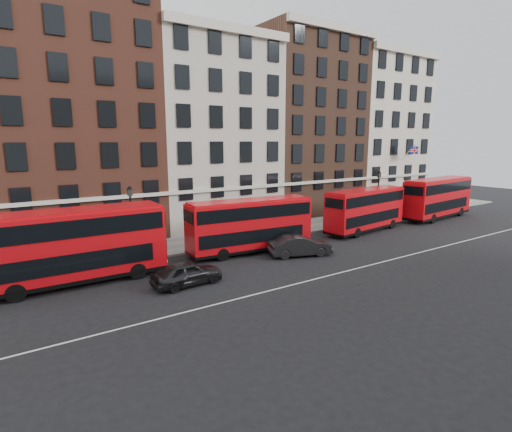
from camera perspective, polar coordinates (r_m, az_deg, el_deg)
ground at (r=29.24m, az=9.74°, el=-6.79°), size 120.00×120.00×0.00m
pavement at (r=37.22m, az=-1.44°, el=-2.70°), size 80.00×5.00×0.15m
kerb at (r=35.20m, az=0.74°, el=-3.48°), size 80.00×0.30×0.16m
road_centre_line at (r=27.91m, az=12.59°, el=-7.74°), size 70.00×0.12×0.01m
building_terrace at (r=42.51m, az=-7.35°, el=12.69°), size 64.00×11.95×22.00m
bus_a at (r=26.63m, az=-24.98°, el=-3.81°), size 11.13×2.78×4.67m
bus_b at (r=31.22m, az=-0.90°, el=-1.20°), size 10.24×3.33×4.23m
bus_c at (r=39.93m, az=15.35°, el=0.99°), size 10.11×3.61×4.16m
bus_d at (r=49.52m, az=24.50°, el=2.48°), size 11.04×3.64×4.56m
car_rear at (r=24.97m, az=-9.83°, el=-8.06°), size 4.47×1.98×1.49m
car_front at (r=30.82m, az=6.30°, el=-4.23°), size 5.14×3.17×1.60m
lamp_post_left at (r=31.04m, az=-17.39°, el=-0.24°), size 0.44×0.44×5.33m
lamp_post_right at (r=46.20m, az=17.04°, el=3.25°), size 0.44×0.44×5.33m
traffic_light at (r=50.23m, az=21.49°, el=2.81°), size 0.25×0.45×3.27m
iron_railings at (r=38.93m, az=-3.19°, el=-1.25°), size 6.60×0.06×1.00m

